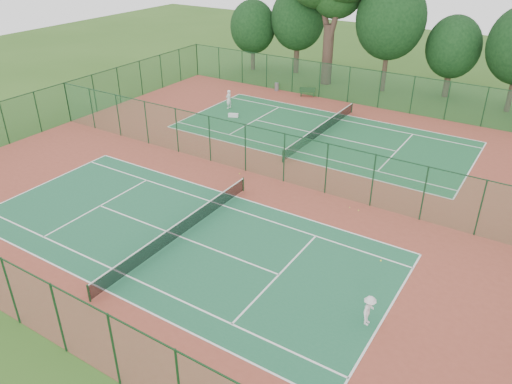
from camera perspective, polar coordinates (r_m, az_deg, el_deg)
ground at (r=34.56m, az=0.93°, el=1.86°), size 120.00×120.00×0.00m
red_pad at (r=34.56m, az=0.93°, el=1.86°), size 40.00×36.00×0.01m
court_near at (r=28.28m, az=-8.70°, el=-5.06°), size 23.77×10.97×0.01m
court_far at (r=41.83m, az=7.44°, el=6.53°), size 23.77×10.97×0.01m
fence_north at (r=49.16m, az=12.23°, el=11.64°), size 40.00×0.09×3.50m
fence_south at (r=22.74m, az=-24.06°, el=-11.63°), size 40.00×0.09×3.50m
fence_west at (r=46.75m, az=-20.74°, el=9.58°), size 0.09×36.00×3.50m
fence_divider at (r=33.81m, az=0.95°, el=4.52°), size 40.00×0.09×3.50m
tennis_net_near at (r=28.00m, az=-8.77°, el=-4.15°), size 0.10×12.90×0.97m
tennis_net_far at (r=41.64m, az=7.49°, el=7.21°), size 0.10×12.90×0.97m
player_near at (r=22.59m, az=12.78°, el=-13.08°), size 0.55×0.96×1.48m
player_far at (r=47.51m, az=-3.14°, el=10.56°), size 0.48×0.68×1.75m
trash_bin at (r=52.96m, az=2.38°, el=11.92°), size 0.52×0.52×0.81m
bench at (r=51.24m, az=5.90°, el=11.34°), size 1.62×1.07×0.97m
kit_bag at (r=45.41m, az=-2.62°, el=8.75°), size 0.94×0.67×0.33m
stray_ball_a at (r=31.19m, az=10.66°, el=-1.74°), size 0.06×0.06×0.06m
stray_ball_b at (r=30.99m, az=11.64°, el=-2.06°), size 0.07×0.07×0.07m
stray_ball_c at (r=34.78m, az=-1.88°, el=2.12°), size 0.08×0.08×0.08m
evergreen_row at (r=55.19m, az=14.96°, el=11.24°), size 39.00×5.00×12.00m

